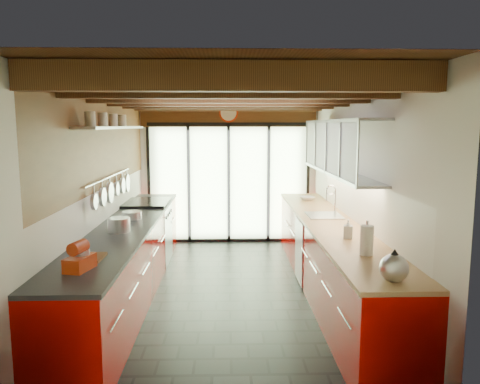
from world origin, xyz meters
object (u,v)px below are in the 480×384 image
(stand_mixer, at_px, (80,258))
(soap_bottle, at_px, (348,229))
(kettle, at_px, (394,266))
(paper_towel, at_px, (367,241))
(bowl, at_px, (307,198))

(stand_mixer, bearing_deg, soap_bottle, 22.32)
(stand_mixer, distance_m, kettle, 2.56)
(kettle, relative_size, soap_bottle, 1.36)
(paper_towel, relative_size, bowl, 1.37)
(kettle, bearing_deg, paper_towel, 90.00)
(kettle, bearing_deg, soap_bottle, 90.00)
(paper_towel, bearing_deg, stand_mixer, -171.69)
(kettle, height_order, soap_bottle, kettle)
(stand_mixer, height_order, kettle, kettle)
(paper_towel, distance_m, bowl, 3.27)
(stand_mixer, xyz_separation_m, bowl, (2.54, 3.64, -0.07))
(stand_mixer, bearing_deg, kettle, -7.86)
(soap_bottle, bearing_deg, bowl, 90.00)
(paper_towel, bearing_deg, bowl, 90.00)
(stand_mixer, xyz_separation_m, kettle, (2.54, -0.35, 0.02))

